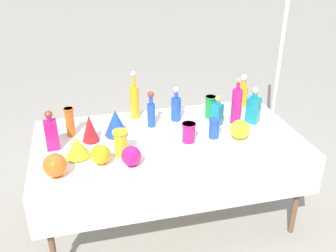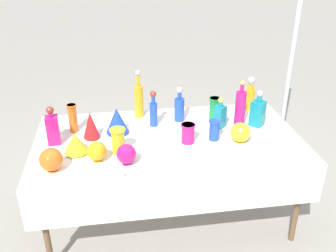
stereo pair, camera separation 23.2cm
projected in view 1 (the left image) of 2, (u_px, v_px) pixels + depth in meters
ground_plane at (168, 214)px, 3.25m from camera, size 40.00×40.00×0.00m
display_table at (169, 146)px, 2.90m from camera, size 2.05×1.10×0.76m
tall_bottle_0 at (236, 105)px, 3.07m from camera, size 0.08×0.08×0.39m
tall_bottle_1 at (243, 93)px, 3.39m from camera, size 0.09×0.09×0.31m
tall_bottle_2 at (135, 100)px, 3.16m from camera, size 0.08×0.08×0.42m
tall_bottle_3 at (151, 112)px, 3.03m from camera, size 0.06×0.06×0.31m
tall_bottle_4 at (176, 107)px, 3.14m from camera, size 0.08×0.08×0.30m
square_decanter_0 at (217, 113)px, 3.06m from camera, size 0.11×0.11×0.26m
square_decanter_1 at (253, 108)px, 3.10m from camera, size 0.14×0.14×0.31m
square_decanter_2 at (51, 133)px, 2.71m from camera, size 0.10×0.10×0.30m
slender_vase_0 at (214, 128)px, 2.87m from camera, size 0.09×0.09×0.16m
slender_vase_1 at (189, 132)px, 2.82m from camera, size 0.11×0.11×0.15m
slender_vase_2 at (70, 121)px, 2.89m from camera, size 0.08×0.08×0.23m
slender_vase_3 at (121, 142)px, 2.63m from camera, size 0.11×0.11×0.19m
slender_vase_4 at (210, 106)px, 3.19m from camera, size 0.10×0.10×0.19m
fluted_vase_0 at (90, 128)px, 2.80m from camera, size 0.13×0.13×0.22m
fluted_vase_1 at (77, 147)px, 2.61m from camera, size 0.17×0.17×0.16m
fluted_vase_2 at (116, 122)px, 2.89m from camera, size 0.18×0.18×0.21m
round_bowl_0 at (55, 165)px, 2.40m from camera, size 0.15×0.15×0.16m
round_bowl_1 at (100, 155)px, 2.54m from camera, size 0.14×0.14×0.14m
round_bowl_2 at (131, 156)px, 2.52m from camera, size 0.14×0.14×0.15m
round_bowl_3 at (240, 129)px, 2.85m from camera, size 0.15×0.15×0.16m
price_tag_left at (89, 181)px, 2.36m from camera, size 0.05×0.02×0.04m
price_tag_center at (119, 178)px, 2.38m from camera, size 0.05×0.03×0.05m
price_tag_right at (127, 178)px, 2.38m from camera, size 0.06×0.02×0.05m
canopy_pole at (278, 71)px, 3.61m from camera, size 0.18×0.18×2.51m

